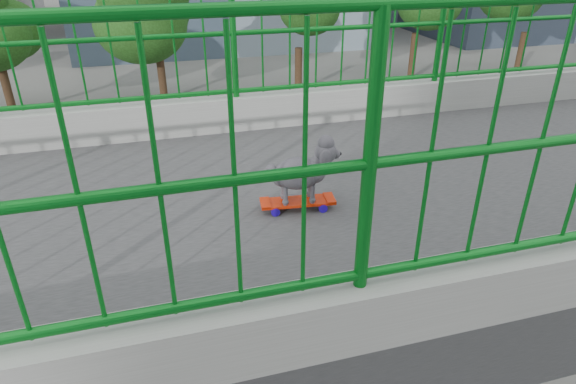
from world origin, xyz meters
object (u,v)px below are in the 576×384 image
(poodle, at_px, (302,170))
(car_0, at_px, (399,282))
(car_3, at_px, (304,144))
(car_5, at_px, (458,271))
(car_4, at_px, (257,123))
(skateboard, at_px, (298,203))

(poodle, xyz_separation_m, car_0, (-6.22, 4.60, -6.48))
(poodle, bearing_deg, car_3, 168.92)
(car_5, bearing_deg, car_4, -168.87)
(car_5, bearing_deg, skateboard, -45.47)
(poodle, height_order, car_0, poodle)
(car_0, relative_size, car_4, 1.09)
(skateboard, relative_size, car_4, 0.12)
(car_0, relative_size, car_5, 0.98)
(car_4, bearing_deg, poodle, 168.78)
(car_0, bearing_deg, poodle, -36.49)
(car_5, bearing_deg, poodle, -45.34)
(car_3, relative_size, car_5, 1.07)
(car_0, xyz_separation_m, car_4, (-12.80, -0.83, -0.07))
(skateboard, xyz_separation_m, poodle, (0.00, 0.03, 0.23))
(car_3, bearing_deg, car_4, 22.55)
(poodle, height_order, car_4, poodle)
(car_3, distance_m, car_4, 3.46)
(car_3, bearing_deg, poodle, 162.12)
(car_0, relative_size, car_3, 0.92)
(car_4, xyz_separation_m, car_5, (12.80, 2.52, 0.05))
(car_0, distance_m, car_3, 9.61)
(poodle, relative_size, car_3, 0.09)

